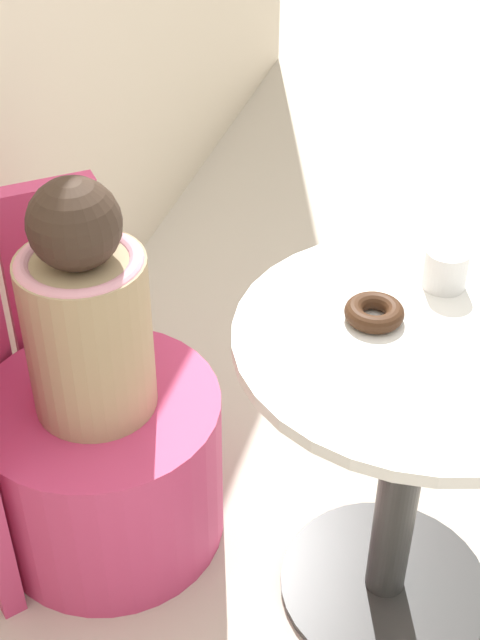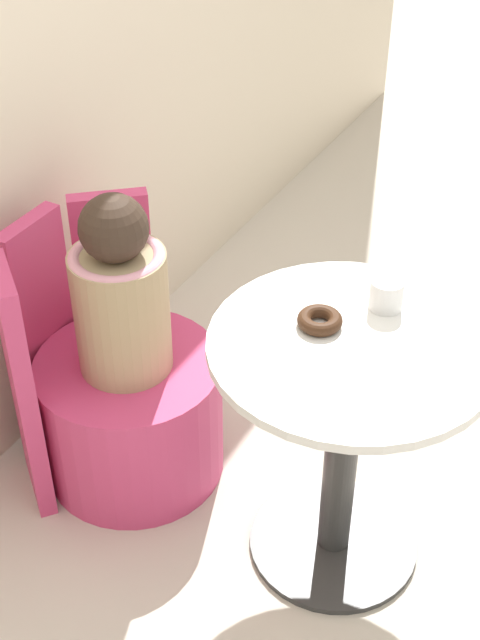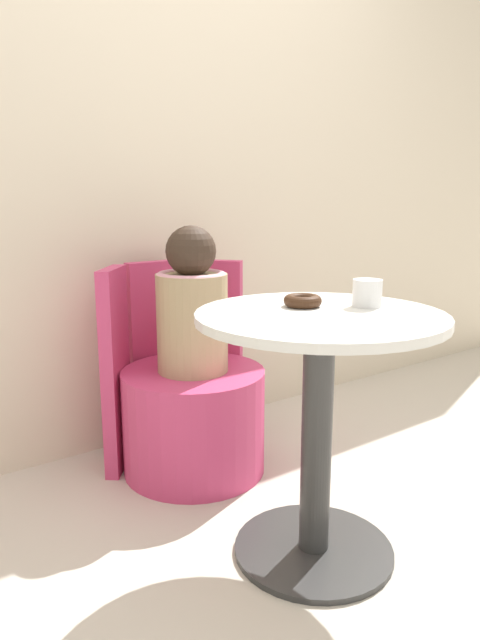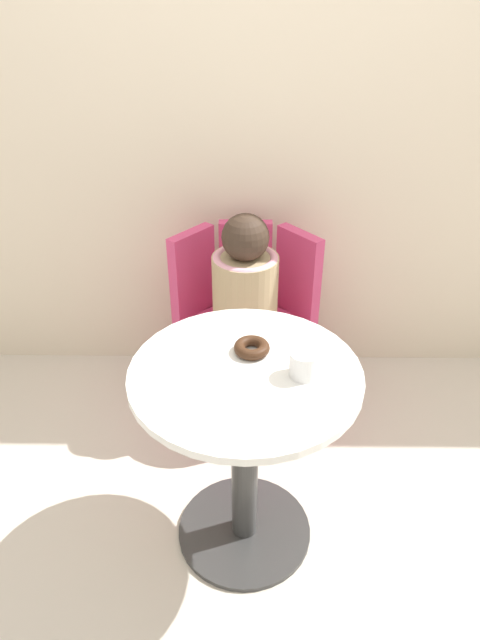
# 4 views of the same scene
# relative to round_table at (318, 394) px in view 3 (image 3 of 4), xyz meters

# --- Properties ---
(ground_plane) EXTENTS (12.00, 12.00, 0.00)m
(ground_plane) POSITION_rel_round_table_xyz_m (0.04, -0.07, -0.48)
(ground_plane) COLOR beige
(back_wall) EXTENTS (6.00, 0.06, 2.40)m
(back_wall) POSITION_rel_round_table_xyz_m (0.04, 1.06, 0.72)
(back_wall) COLOR beige
(back_wall) RESTS_ON ground_plane
(round_table) EXTENTS (0.67, 0.67, 0.72)m
(round_table) POSITION_rel_round_table_xyz_m (0.00, 0.00, 0.00)
(round_table) COLOR #333333
(round_table) RESTS_ON ground_plane
(tub_chair) EXTENTS (0.53, 0.53, 0.39)m
(tub_chair) POSITION_rel_round_table_xyz_m (-0.00, 0.65, -0.29)
(tub_chair) COLOR #D13D70
(tub_chair) RESTS_ON ground_plane
(booth_backrest) EXTENTS (0.63, 0.23, 0.77)m
(booth_backrest) POSITION_rel_round_table_xyz_m (-0.00, 0.87, -0.10)
(booth_backrest) COLOR #D13D70
(booth_backrest) RESTS_ON ground_plane
(child_figure) EXTENTS (0.26, 0.26, 0.53)m
(child_figure) POSITION_rel_round_table_xyz_m (-0.00, 0.65, 0.15)
(child_figure) COLOR tan
(child_figure) RESTS_ON tub_chair
(donut) EXTENTS (0.11, 0.11, 0.03)m
(donut) POSITION_rel_round_table_xyz_m (0.02, 0.09, 0.25)
(donut) COLOR #3D2314
(donut) RESTS_ON round_table
(cup) EXTENTS (0.08, 0.08, 0.08)m
(cup) POSITION_rel_round_table_xyz_m (0.16, -0.02, 0.27)
(cup) COLOR white
(cup) RESTS_ON round_table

